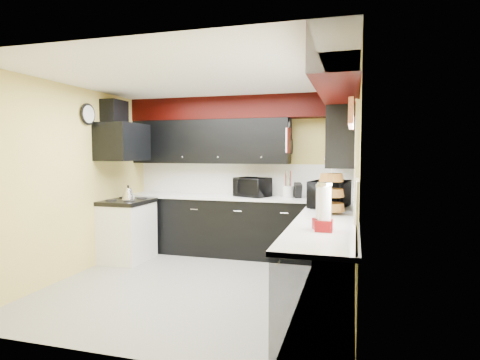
# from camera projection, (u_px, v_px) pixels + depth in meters

# --- Properties ---
(ground) EXTENTS (3.60, 3.60, 0.00)m
(ground) POSITION_uv_depth(u_px,v_px,m) (203.00, 285.00, 4.92)
(ground) COLOR gray
(ground) RESTS_ON ground
(wall_back) EXTENTS (3.60, 0.06, 2.50)m
(wall_back) POSITION_uv_depth(u_px,v_px,m) (242.00, 175.00, 6.56)
(wall_back) COLOR #E0C666
(wall_back) RESTS_ON ground
(wall_right) EXTENTS (0.06, 3.60, 2.50)m
(wall_right) POSITION_uv_depth(u_px,v_px,m) (357.00, 187.00, 4.34)
(wall_right) COLOR #E0C666
(wall_right) RESTS_ON ground
(wall_left) EXTENTS (0.06, 3.60, 2.50)m
(wall_left) POSITION_uv_depth(u_px,v_px,m) (76.00, 181.00, 5.33)
(wall_left) COLOR #E0C666
(wall_left) RESTS_ON ground
(ceiling) EXTENTS (3.60, 3.60, 0.06)m
(ceiling) POSITION_uv_depth(u_px,v_px,m) (201.00, 79.00, 4.75)
(ceiling) COLOR white
(ceiling) RESTS_ON wall_back
(cab_back) EXTENTS (3.60, 0.60, 0.90)m
(cab_back) POSITION_uv_depth(u_px,v_px,m) (237.00, 227.00, 6.33)
(cab_back) COLOR black
(cab_back) RESTS_ON ground
(cab_right) EXTENTS (0.60, 3.00, 0.90)m
(cab_right) POSITION_uv_depth(u_px,v_px,m) (326.00, 265.00, 4.19)
(cab_right) COLOR black
(cab_right) RESTS_ON ground
(counter_back) EXTENTS (3.62, 0.64, 0.04)m
(counter_back) POSITION_uv_depth(u_px,v_px,m) (237.00, 197.00, 6.29)
(counter_back) COLOR white
(counter_back) RESTS_ON cab_back
(counter_right) EXTENTS (0.64, 3.02, 0.04)m
(counter_right) POSITION_uv_depth(u_px,v_px,m) (327.00, 221.00, 4.16)
(counter_right) COLOR white
(counter_right) RESTS_ON cab_right
(splash_back) EXTENTS (3.60, 0.02, 0.50)m
(splash_back) POSITION_uv_depth(u_px,v_px,m) (242.00, 179.00, 6.55)
(splash_back) COLOR white
(splash_back) RESTS_ON counter_back
(splash_right) EXTENTS (0.02, 3.60, 0.50)m
(splash_right) POSITION_uv_depth(u_px,v_px,m) (356.00, 193.00, 4.35)
(splash_right) COLOR white
(splash_right) RESTS_ON counter_right
(upper_back) EXTENTS (2.60, 0.35, 0.70)m
(upper_back) POSITION_uv_depth(u_px,v_px,m) (210.00, 142.00, 6.49)
(upper_back) COLOR black
(upper_back) RESTS_ON wall_back
(upper_right) EXTENTS (0.35, 1.80, 0.70)m
(upper_right) POSITION_uv_depth(u_px,v_px,m) (344.00, 139.00, 5.21)
(upper_right) COLOR black
(upper_right) RESTS_ON wall_right
(soffit_back) EXTENTS (3.60, 0.36, 0.35)m
(soffit_back) POSITION_uv_depth(u_px,v_px,m) (239.00, 108.00, 6.31)
(soffit_back) COLOR black
(soffit_back) RESTS_ON wall_back
(soffit_right) EXTENTS (0.36, 3.24, 0.35)m
(soffit_right) POSITION_uv_depth(u_px,v_px,m) (341.00, 85.00, 4.14)
(soffit_right) COLOR black
(soffit_right) RESTS_ON wall_right
(stove) EXTENTS (0.60, 0.75, 0.86)m
(stove) POSITION_uv_depth(u_px,v_px,m) (127.00, 232.00, 6.02)
(stove) COLOR white
(stove) RESTS_ON ground
(cooktop) EXTENTS (0.62, 0.77, 0.06)m
(cooktop) POSITION_uv_depth(u_px,v_px,m) (127.00, 202.00, 5.99)
(cooktop) COLOR black
(cooktop) RESTS_ON stove
(hood) EXTENTS (0.50, 0.78, 0.55)m
(hood) POSITION_uv_depth(u_px,v_px,m) (123.00, 142.00, 5.94)
(hood) COLOR black
(hood) RESTS_ON wall_left
(hood_duct) EXTENTS (0.24, 0.40, 0.40)m
(hood_duct) POSITION_uv_depth(u_px,v_px,m) (114.00, 114.00, 5.95)
(hood_duct) COLOR black
(hood_duct) RESTS_ON wall_left
(window) EXTENTS (0.03, 0.86, 0.96)m
(window) POSITION_uv_depth(u_px,v_px,m) (357.00, 162.00, 3.46)
(window) COLOR white
(window) RESTS_ON wall_right
(valance) EXTENTS (0.04, 0.88, 0.20)m
(valance) POSITION_uv_depth(u_px,v_px,m) (351.00, 115.00, 3.45)
(valance) COLOR red
(valance) RESTS_ON wall_right
(pan_top) EXTENTS (0.03, 0.22, 0.40)m
(pan_top) POSITION_uv_depth(u_px,v_px,m) (290.00, 128.00, 6.04)
(pan_top) COLOR black
(pan_top) RESTS_ON upper_back
(pan_mid) EXTENTS (0.03, 0.28, 0.46)m
(pan_mid) POSITION_uv_depth(u_px,v_px,m) (289.00, 144.00, 5.94)
(pan_mid) COLOR black
(pan_mid) RESTS_ON upper_back
(pan_low) EXTENTS (0.03, 0.24, 0.42)m
(pan_low) POSITION_uv_depth(u_px,v_px,m) (291.00, 146.00, 6.19)
(pan_low) COLOR black
(pan_low) RESTS_ON upper_back
(cut_board) EXTENTS (0.03, 0.26, 0.35)m
(cut_board) POSITION_uv_depth(u_px,v_px,m) (288.00, 140.00, 5.81)
(cut_board) COLOR white
(cut_board) RESTS_ON upper_back
(baskets) EXTENTS (0.27, 0.27, 0.50)m
(baskets) POSITION_uv_depth(u_px,v_px,m) (331.00, 193.00, 4.47)
(baskets) COLOR brown
(baskets) RESTS_ON upper_right
(clock) EXTENTS (0.03, 0.30, 0.30)m
(clock) POSITION_uv_depth(u_px,v_px,m) (88.00, 114.00, 5.49)
(clock) COLOR black
(clock) RESTS_ON wall_left
(deco_plate) EXTENTS (0.03, 0.24, 0.24)m
(deco_plate) POSITION_uv_depth(u_px,v_px,m) (357.00, 89.00, 3.94)
(deco_plate) COLOR white
(deco_plate) RESTS_ON wall_right
(toaster_oven) EXTENTS (0.64, 0.59, 0.30)m
(toaster_oven) POSITION_uv_depth(u_px,v_px,m) (252.00, 187.00, 6.24)
(toaster_oven) COLOR black
(toaster_oven) RESTS_ON counter_back
(microwave) EXTENTS (0.52, 0.67, 0.33)m
(microwave) POSITION_uv_depth(u_px,v_px,m) (330.00, 194.00, 5.02)
(microwave) COLOR black
(microwave) RESTS_ON counter_right
(utensil_crock) EXTENTS (0.18, 0.18, 0.18)m
(utensil_crock) POSITION_uv_depth(u_px,v_px,m) (288.00, 192.00, 6.08)
(utensil_crock) COLOR silver
(utensil_crock) RESTS_ON counter_back
(knife_block) EXTENTS (0.14, 0.17, 0.22)m
(knife_block) POSITION_uv_depth(u_px,v_px,m) (298.00, 191.00, 6.02)
(knife_block) COLOR black
(knife_block) RESTS_ON counter_back
(kettle) EXTENTS (0.20, 0.20, 0.17)m
(kettle) POSITION_uv_depth(u_px,v_px,m) (128.00, 194.00, 6.03)
(kettle) COLOR silver
(kettle) RESTS_ON cooktop
(dispenser_a) EXTENTS (0.15, 0.15, 0.41)m
(dispenser_a) POSITION_uv_depth(u_px,v_px,m) (324.00, 208.00, 3.49)
(dispenser_a) COLOR #601B0C
(dispenser_a) RESTS_ON counter_right
(dispenser_b) EXTENTS (0.18, 0.18, 0.38)m
(dispenser_b) POSITION_uv_depth(u_px,v_px,m) (322.00, 209.00, 3.56)
(dispenser_b) COLOR #720D03
(dispenser_b) RESTS_ON counter_right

